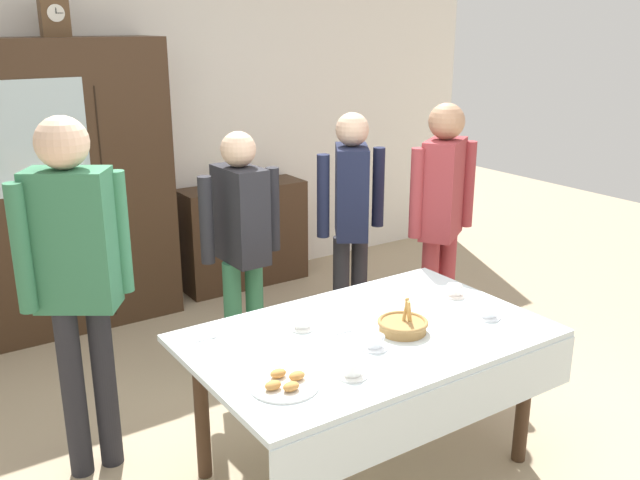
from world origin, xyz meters
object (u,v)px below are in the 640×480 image
at_px(mantel_clock, 54,18).
at_px(book_stack, 242,179).
at_px(pastry_plate, 284,383).
at_px(spoon_mid_right, 209,338).
at_px(tea_cup_center, 375,342).
at_px(person_by_cabinet, 241,234).
at_px(person_near_right_end, 75,265).
at_px(dining_table, 372,354).
at_px(person_behind_table_right, 351,209).
at_px(bread_basket, 403,325).
at_px(person_beside_shelf, 442,207).
at_px(bookshelf_low, 244,235).
at_px(wall_cabinet, 34,193).
at_px(spoon_mid_left, 346,331).
at_px(tea_cup_mid_right, 454,291).
at_px(tea_cup_far_right, 302,323).
at_px(tea_cup_near_right, 352,370).
at_px(tea_cup_back_edge, 488,312).

bearing_deg(mantel_clock, book_stack, 2.18).
height_order(pastry_plate, spoon_mid_right, pastry_plate).
relative_size(tea_cup_center, spoon_mid_right, 1.09).
bearing_deg(person_by_cabinet, person_near_right_end, -157.65).
distance_m(dining_table, book_stack, 2.75).
xyz_separation_m(book_stack, person_behind_table_right, (0.05, -1.44, 0.06)).
bearing_deg(person_by_cabinet, bread_basket, -82.01).
bearing_deg(tea_cup_center, pastry_plate, -171.99).
distance_m(mantel_clock, person_beside_shelf, 2.79).
distance_m(bread_basket, spoon_mid_right, 0.90).
xyz_separation_m(bookshelf_low, person_beside_shelf, (0.44, -1.86, 0.59)).
bearing_deg(dining_table, bread_basket, -19.38).
xyz_separation_m(pastry_plate, spoon_mid_right, (-0.06, 0.57, -0.01)).
xyz_separation_m(tea_cup_center, spoon_mid_right, (-0.58, 0.49, -0.02)).
bearing_deg(tea_cup_center, person_behind_table_right, 57.71).
height_order(wall_cabinet, bookshelf_low, wall_cabinet).
bearing_deg(spoon_mid_left, pastry_plate, -151.27).
height_order(wall_cabinet, person_behind_table_right, wall_cabinet).
distance_m(dining_table, spoon_mid_right, 0.76).
distance_m(spoon_mid_left, person_by_cabinet, 1.14).
height_order(wall_cabinet, tea_cup_center, wall_cabinet).
height_order(dining_table, person_behind_table_right, person_behind_table_right).
bearing_deg(tea_cup_center, tea_cup_mid_right, 18.83).
height_order(book_stack, tea_cup_far_right, book_stack).
height_order(mantel_clock, tea_cup_far_right, mantel_clock).
distance_m(spoon_mid_right, person_by_cabinet, 1.05).
distance_m(dining_table, spoon_mid_left, 0.16).
bearing_deg(person_beside_shelf, tea_cup_near_right, -144.61).
bearing_deg(tea_cup_back_edge, tea_cup_near_right, -173.39).
xyz_separation_m(bookshelf_low, tea_cup_mid_right, (-0.05, -2.50, 0.34)).
bearing_deg(pastry_plate, wall_cabinet, 96.53).
height_order(person_beside_shelf, person_near_right_end, person_near_right_end).
bearing_deg(person_behind_table_right, tea_cup_center, -122.29).
distance_m(dining_table, mantel_clock, 3.06).
bearing_deg(mantel_clock, person_beside_shelf, -45.35).
bearing_deg(book_stack, pastry_plate, -114.62).
height_order(book_stack, person_near_right_end, person_near_right_end).
xyz_separation_m(bread_basket, spoon_mid_left, (-0.22, 0.15, -0.03)).
relative_size(bread_basket, person_beside_shelf, 0.14).
xyz_separation_m(book_stack, tea_cup_far_right, (-0.94, -2.39, -0.14)).
bearing_deg(tea_cup_near_right, person_near_right_end, 127.56).
bearing_deg(person_by_cabinet, mantel_clock, 113.69).
bearing_deg(person_behind_table_right, spoon_mid_left, -127.10).
bearing_deg(bookshelf_low, person_by_cabinet, -117.72).
relative_size(dining_table, wall_cabinet, 0.82).
bearing_deg(person_by_cabinet, bookshelf_low, 62.28).
height_order(wall_cabinet, tea_cup_far_right, wall_cabinet).
bearing_deg(person_near_right_end, person_beside_shelf, -0.09).
distance_m(mantel_clock, person_near_right_end, 2.16).
bearing_deg(tea_cup_center, wall_cabinet, 107.09).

